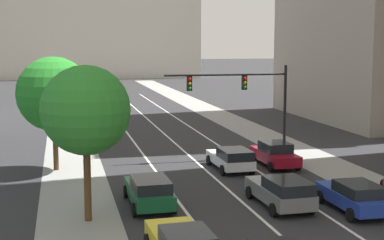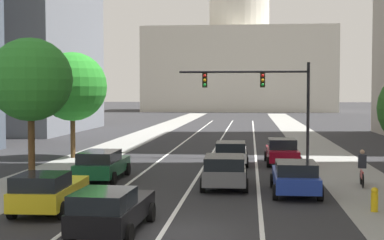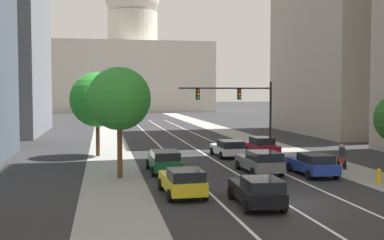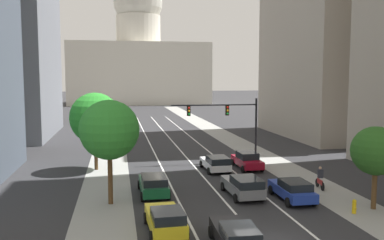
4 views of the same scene
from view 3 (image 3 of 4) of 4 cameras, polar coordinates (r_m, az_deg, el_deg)
The scene contains 19 objects.
ground_plane at distance 62.65m, azimuth -2.52°, elevation -1.62°, with size 400.00×400.00×0.00m, color #2B2B2D.
sidewalk_left at distance 57.08m, azimuth -9.82°, elevation -2.14°, with size 3.71×130.00×0.01m, color gray.
sidewalk_right at distance 59.46m, azimuth 5.83°, elevation -1.89°, with size 3.71×130.00×0.01m, color gray.
lane_stripe_left at distance 47.45m, azimuth -3.70°, elevation -3.19°, with size 0.16×90.00×0.01m, color white.
lane_stripe_center at distance 47.91m, azimuth -0.03°, elevation -3.12°, with size 0.16×90.00×0.01m, color white.
lane_stripe_right at distance 48.57m, azimuth 3.55°, elevation -3.04°, with size 0.16×90.00×0.01m, color white.
capitol_building at distance 139.61m, azimuth -6.97°, elevation 6.81°, with size 43.18×22.89×40.99m.
car_blue at distance 32.19m, azimuth 14.03°, elevation -5.03°, with size 2.02×4.56×1.45m.
car_black at distance 23.12m, azimuth 7.69°, elevation -8.22°, with size 2.07×4.51×1.48m.
car_crimson at distance 41.59m, azimuth 8.20°, elevation -3.05°, with size 2.05×4.54×1.56m.
car_green at distance 32.53m, azimuth -3.29°, elevation -4.80°, with size 2.07×4.80×1.50m.
car_gray at distance 32.35m, azimuth 8.02°, elevation -4.83°, with size 2.19×4.69×1.55m.
car_yellow at distance 25.20m, azimuth -1.11°, elevation -7.21°, with size 2.12×4.46×1.51m.
car_white at distance 40.21m, azimuth 4.27°, elevation -3.29°, with size 2.14×4.56×1.44m.
traffic_signal_mast at distance 43.93m, azimuth 5.81°, elevation 2.18°, with size 8.58×0.39×6.33m.
fire_hydrant at distance 30.57m, azimuth 21.10°, elevation -6.16°, with size 0.26×0.35×0.91m.
cyclist at distance 35.74m, azimuth 17.19°, elevation -4.11°, with size 0.39×1.70×1.72m.
street_tree_near_left at distance 30.39m, azimuth -8.54°, elevation 2.48°, with size 3.94×3.94×6.94m.
street_tree_mid_left at distance 41.15m, azimuth -11.07°, elevation 2.37°, with size 4.57×4.57×7.04m.
Camera 3 is at (-8.65, -21.82, 5.38)m, focal length 45.36 mm.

